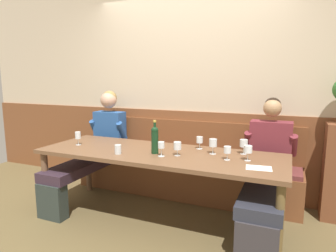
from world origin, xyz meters
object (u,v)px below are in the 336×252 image
(wall_bench, at_px, (182,174))
(wine_glass_center_front, at_px, (213,143))
(wine_bottle_green_tall, at_px, (155,139))
(water_tumbler_center, at_px, (118,149))
(wine_glass_near_bucket, at_px, (244,144))
(wine_glass_left_end, at_px, (177,146))
(wine_glass_mid_right, at_px, (200,141))
(wine_glass_center_rear, at_px, (78,136))
(wine_glass_mid_left, at_px, (227,150))
(person_center_left_seat, at_px, (267,167))
(wine_glass_right_end, at_px, (248,150))
(person_right_seat, at_px, (94,145))
(wine_glass_by_bottle, at_px, (161,146))
(dining_table, at_px, (159,158))

(wall_bench, distance_m, wine_glass_center_front, 0.95)
(wine_bottle_green_tall, relative_size, water_tumbler_center, 3.64)
(wine_glass_near_bucket, bearing_deg, wine_glass_left_end, -152.09)
(wall_bench, relative_size, wine_glass_mid_right, 21.25)
(wine_glass_center_rear, distance_m, wine_glass_mid_left, 1.68)
(person_center_left_seat, relative_size, water_tumbler_center, 13.84)
(wine_glass_right_end, distance_m, water_tumbler_center, 1.25)
(wine_glass_near_bucket, bearing_deg, wine_glass_center_rear, -169.87)
(wine_glass_mid_left, bearing_deg, person_center_left_seat, 44.76)
(wine_glass_right_end, xyz_separation_m, wine_glass_mid_right, (-0.54, 0.26, -0.01))
(person_right_seat, distance_m, water_tumbler_center, 0.91)
(wine_glass_left_end, xyz_separation_m, water_tumbler_center, (-0.57, -0.17, -0.05))
(wine_glass_left_end, distance_m, wine_glass_by_bottle, 0.16)
(wine_glass_by_bottle, height_order, water_tumbler_center, wine_glass_by_bottle)
(wine_glass_center_front, bearing_deg, wine_glass_right_end, -17.19)
(wine_glass_center_rear, relative_size, wine_glass_mid_left, 1.17)
(wine_glass_left_end, height_order, wine_glass_near_bucket, wine_glass_near_bucket)
(wine_glass_center_rear, relative_size, wine_glass_center_front, 0.98)
(wine_bottle_green_tall, bearing_deg, water_tumbler_center, -153.48)
(wine_glass_center_rear, distance_m, wine_glass_center_front, 1.52)
(wine_bottle_green_tall, relative_size, wine_glass_mid_right, 2.53)
(wall_bench, bearing_deg, wine_glass_mid_left, -45.17)
(wine_glass_left_end, relative_size, wine_glass_center_front, 0.89)
(dining_table, relative_size, wine_bottle_green_tall, 7.50)
(wall_bench, height_order, wine_glass_by_bottle, wall_bench)
(wine_glass_center_rear, bearing_deg, wine_glass_center_front, 7.70)
(wine_bottle_green_tall, height_order, wine_glass_center_rear, wine_bottle_green_tall)
(person_right_seat, bearing_deg, person_center_left_seat, -0.29)
(wine_glass_left_end, height_order, wine_glass_mid_right, wine_glass_left_end)
(water_tumbler_center, bearing_deg, wine_glass_mid_left, 11.24)
(wine_bottle_green_tall, relative_size, wine_glass_center_rear, 2.23)
(wall_bench, distance_m, wine_glass_near_bucket, 1.08)
(wine_glass_center_rear, xyz_separation_m, wine_glass_mid_left, (1.68, 0.05, -0.01))
(person_center_left_seat, bearing_deg, wine_glass_right_end, -118.77)
(wine_glass_center_rear, relative_size, wine_glass_mid_right, 1.14)
(wine_glass_right_end, bearing_deg, wine_glass_by_bottle, -167.89)
(dining_table, height_order, wine_glass_center_rear, wine_glass_center_rear)
(person_center_left_seat, bearing_deg, dining_table, -163.60)
(wine_glass_by_bottle, xyz_separation_m, wine_glass_center_rear, (-1.07, 0.08, 0.00))
(person_center_left_seat, relative_size, wine_bottle_green_tall, 3.81)
(wine_glass_left_end, height_order, water_tumbler_center, wine_glass_left_end)
(wine_glass_center_rear, distance_m, wine_glass_mid_right, 1.37)
(wine_glass_mid_right, height_order, wine_glass_near_bucket, wine_glass_near_bucket)
(person_right_seat, relative_size, wine_glass_center_front, 8.52)
(wall_bench, bearing_deg, dining_table, -90.00)
(wine_glass_right_end, bearing_deg, water_tumbler_center, -168.17)
(wine_glass_right_end, relative_size, wine_glass_mid_left, 1.10)
(person_center_left_seat, xyz_separation_m, wine_bottle_green_tall, (-1.05, -0.37, 0.27))
(wine_bottle_green_tall, height_order, wine_glass_near_bucket, wine_bottle_green_tall)
(wall_bench, bearing_deg, wine_bottle_green_tall, -90.86)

